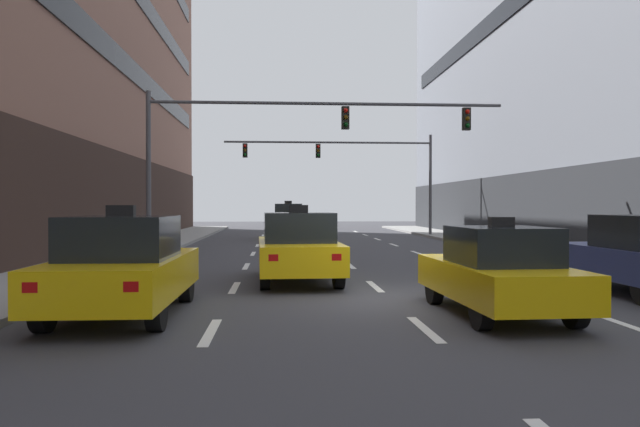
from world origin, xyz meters
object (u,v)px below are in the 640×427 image
taxi_driving_2 (288,221)px  taxi_driving_3 (124,267)px  taxi_driving_1 (298,248)px  traffic_signal_0 (284,133)px  taxi_driving_0 (498,272)px  traffic_signal_1 (355,161)px

taxi_driving_2 → taxi_driving_3: taxi_driving_2 is taller
taxi_driving_3 → taxi_driving_1: bearing=54.9°
taxi_driving_2 → traffic_signal_0: 13.11m
taxi_driving_1 → traffic_signal_0: bearing=92.2°
taxi_driving_0 → taxi_driving_1: (-3.35, 4.91, 0.09)m
taxi_driving_1 → taxi_driving_2: taxi_driving_2 is taller
taxi_driving_0 → taxi_driving_1: bearing=124.3°
taxi_driving_0 → taxi_driving_2: (-3.31, 24.74, 0.24)m
taxi_driving_1 → traffic_signal_0: 8.14m
taxi_driving_0 → taxi_driving_1: size_ratio=0.89×
taxi_driving_2 → taxi_driving_3: (-3.22, -24.35, -0.15)m
taxi_driving_0 → traffic_signal_1: bearing=88.3°
taxi_driving_0 → traffic_signal_0: 13.24m
taxi_driving_3 → traffic_signal_1: traffic_signal_1 is taller
taxi_driving_3 → traffic_signal_1: size_ratio=0.37×
traffic_signal_1 → taxi_driving_0: bearing=-91.7°
taxi_driving_1 → traffic_signal_1: bearing=79.2°
taxi_driving_2 → traffic_signal_0: traffic_signal_0 is taller
taxi_driving_2 → traffic_signal_1: 5.75m
taxi_driving_1 → taxi_driving_3: taxi_driving_1 is taller
taxi_driving_0 → taxi_driving_2: bearing=97.6°
taxi_driving_1 → taxi_driving_2: 19.83m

